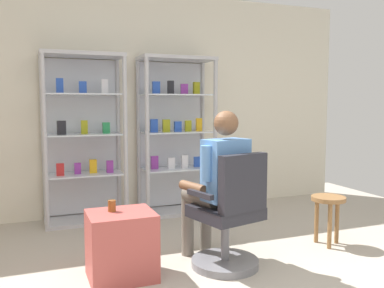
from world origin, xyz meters
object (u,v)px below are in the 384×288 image
(seated_shopkeeper, at_px, (217,180))
(tea_glass, at_px, (112,206))
(display_cabinet_right, at_px, (175,134))
(office_chair, at_px, (230,221))
(storage_crate, at_px, (121,245))
(wooden_stool, at_px, (328,207))
(display_cabinet_left, at_px, (83,138))

(seated_shopkeeper, bearing_deg, tea_glass, 178.04)
(display_cabinet_right, bearing_deg, tea_glass, -123.16)
(display_cabinet_right, height_order, office_chair, display_cabinet_right)
(office_chair, distance_m, tea_glass, 0.95)
(storage_crate, height_order, wooden_stool, storage_crate)
(display_cabinet_right, relative_size, wooden_stool, 4.05)
(storage_crate, xyz_separation_m, wooden_stool, (1.99, 0.04, 0.11))
(wooden_stool, bearing_deg, storage_crate, -178.92)
(office_chair, xyz_separation_m, storage_crate, (-0.86, 0.14, -0.13))
(seated_shopkeeper, distance_m, tea_glass, 0.89)
(display_cabinet_right, relative_size, seated_shopkeeper, 1.47)
(seated_shopkeeper, bearing_deg, office_chair, -75.97)
(display_cabinet_left, distance_m, office_chair, 2.16)
(display_cabinet_left, xyz_separation_m, display_cabinet_right, (1.10, -0.00, 0.00))
(display_cabinet_left, bearing_deg, office_chair, -63.91)
(storage_crate, distance_m, wooden_stool, 2.00)
(display_cabinet_right, bearing_deg, storage_crate, -121.01)
(office_chair, bearing_deg, storage_crate, 170.95)
(tea_glass, bearing_deg, office_chair, -11.61)
(display_cabinet_right, xyz_separation_m, storage_crate, (-1.04, -1.73, -0.71))
(office_chair, relative_size, seated_shopkeeper, 0.74)
(display_cabinet_left, xyz_separation_m, tea_glass, (-0.00, -1.68, -0.40))
(display_cabinet_right, xyz_separation_m, tea_glass, (-1.10, -1.68, -0.40))
(display_cabinet_right, distance_m, seated_shopkeeper, 1.75)
(tea_glass, bearing_deg, wooden_stool, -0.39)
(display_cabinet_left, xyz_separation_m, storage_crate, (0.06, -1.74, -0.70))
(display_cabinet_right, height_order, storage_crate, display_cabinet_right)
(display_cabinet_left, distance_m, seated_shopkeeper, 1.94)
(office_chair, xyz_separation_m, tea_glass, (-0.92, 0.19, 0.17))
(display_cabinet_right, xyz_separation_m, office_chair, (-0.18, -1.87, -0.57))
(storage_crate, height_order, tea_glass, tea_glass)
(seated_shopkeeper, height_order, wooden_stool, seated_shopkeeper)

